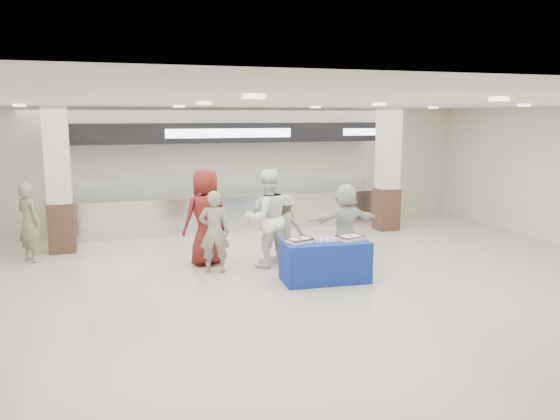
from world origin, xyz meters
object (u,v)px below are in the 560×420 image
object	(u,v)px
civilian_white	(345,223)
chef_short	(272,220)
cupcake_tray	(325,239)
sheet_cake_right	(350,237)
soldier_a	(214,232)
display_table	(325,261)
soldier_b	(283,229)
sheet_cake_left	(299,240)
chef_tall	(267,218)
soldier_bg	(29,222)
civilian_maroon	(206,217)

from	to	relation	value
civilian_white	chef_short	bearing A→B (deg)	-8.53
cupcake_tray	sheet_cake_right	bearing A→B (deg)	-3.92
sheet_cake_right	cupcake_tray	distance (m)	0.49
soldier_a	display_table	bearing A→B (deg)	161.99
sheet_cake_right	soldier_b	distance (m)	1.69
sheet_cake_left	soldier_a	bearing A→B (deg)	139.16
sheet_cake_left	cupcake_tray	xyz separation A→B (m)	(0.47, -0.05, -0.01)
soldier_a	chef_tall	world-z (taller)	chef_tall
sheet_cake_left	soldier_bg	xyz separation A→B (m)	(-4.80, 3.10, 0.03)
soldier_a	chef_short	distance (m)	1.25
sheet_cake_left	soldier_b	size ratio (longest dim) A/B	0.34
display_table	chef_short	bearing A→B (deg)	116.80
soldier_b	civilian_maroon	bearing A→B (deg)	-9.68
display_table	soldier_a	world-z (taller)	soldier_a
civilian_maroon	civilian_white	size ratio (longest dim) A/B	1.20
display_table	sheet_cake_right	world-z (taller)	sheet_cake_right
soldier_a	soldier_b	size ratio (longest dim) A/B	1.12
soldier_b	civilian_white	bearing A→B (deg)	173.22
sheet_cake_right	cupcake_tray	world-z (taller)	sheet_cake_right
display_table	cupcake_tray	world-z (taller)	cupcake_tray
soldier_b	civilian_white	distance (m)	1.29
cupcake_tray	soldier_b	distance (m)	1.49
chef_short	soldier_b	world-z (taller)	chef_short
chef_tall	civilian_white	world-z (taller)	chef_tall
soldier_b	cupcake_tray	bearing A→B (deg)	106.52
civilian_white	soldier_bg	size ratio (longest dim) A/B	0.98
cupcake_tray	soldier_b	size ratio (longest dim) A/B	0.30
display_table	civilian_white	bearing A→B (deg)	56.39
chef_tall	soldier_b	bearing A→B (deg)	-167.38
soldier_a	soldier_bg	size ratio (longest dim) A/B	0.97
chef_short	civilian_maroon	bearing A→B (deg)	-28.47
cupcake_tray	civilian_maroon	distance (m)	2.59
chef_short	soldier_bg	size ratio (longest dim) A/B	1.11
sheet_cake_left	sheet_cake_right	xyz separation A→B (m)	(0.96, -0.08, 0.00)
civilian_white	display_table	bearing A→B (deg)	51.84
chef_tall	civilian_white	bearing A→B (deg)	168.79
cupcake_tray	display_table	bearing A→B (deg)	46.28
civilian_maroon	chef_short	distance (m)	1.32
sheet_cake_left	civilian_white	world-z (taller)	civilian_white
civilian_white	cupcake_tray	bearing A→B (deg)	51.76
cupcake_tray	civilian_white	size ratio (longest dim) A/B	0.26
sheet_cake_right	civilian_white	xyz separation A→B (m)	(0.46, 1.24, 0.01)
soldier_b	soldier_bg	size ratio (longest dim) A/B	0.86
civilian_maroon	display_table	bearing A→B (deg)	119.20
civilian_white	civilian_maroon	bearing A→B (deg)	-12.67
sheet_cake_right	soldier_a	world-z (taller)	soldier_a
cupcake_tray	soldier_a	bearing A→B (deg)	146.48
display_table	sheet_cake_right	size ratio (longest dim) A/B	3.02
soldier_bg	cupcake_tray	bearing A→B (deg)	-159.90
civilian_maroon	cupcake_tray	bearing A→B (deg)	118.76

